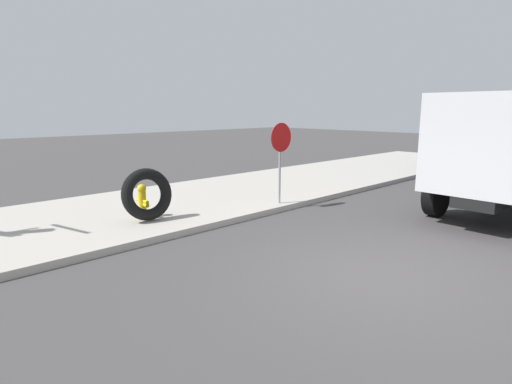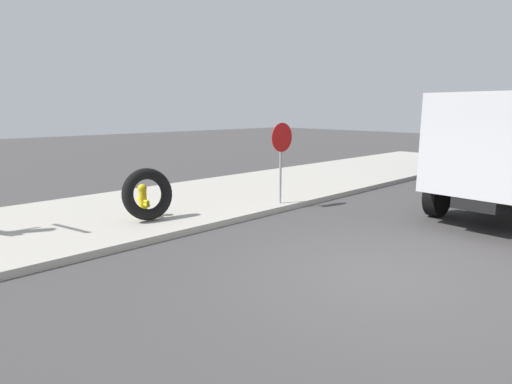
{
  "view_description": "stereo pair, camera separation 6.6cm",
  "coord_description": "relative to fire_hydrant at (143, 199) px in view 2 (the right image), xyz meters",
  "views": [
    {
      "loc": [
        -5.66,
        -3.13,
        2.65
      ],
      "look_at": [
        0.04,
        2.78,
        1.01
      ],
      "focal_mm": 29.1,
      "sensor_mm": 36.0,
      "label": 1
    },
    {
      "loc": [
        -5.61,
        -3.17,
        2.65
      ],
      "look_at": [
        0.04,
        2.78,
        1.01
      ],
      "focal_mm": 29.1,
      "sensor_mm": 36.0,
      "label": 2
    }
  ],
  "objects": [
    {
      "name": "ground_plane",
      "position": [
        0.99,
        -5.55,
        -0.57
      ],
      "size": [
        80.0,
        80.0,
        0.0
      ],
      "primitive_type": "plane",
      "color": "#423F3F"
    },
    {
      "name": "sidewalk_curb",
      "position": [
        0.99,
        0.95,
        -0.49
      ],
      "size": [
        36.0,
        5.0,
        0.15
      ],
      "primitive_type": "cube",
      "color": "#ADA89E",
      "rests_on": "ground"
    },
    {
      "name": "fire_hydrant",
      "position": [
        0.0,
        0.0,
        0.0
      ],
      "size": [
        0.21,
        0.48,
        0.78
      ],
      "color": "yellow",
      "rests_on": "sidewalk_curb"
    },
    {
      "name": "loose_tire",
      "position": [
        -0.07,
        -0.36,
        0.19
      ],
      "size": [
        1.23,
        0.57,
        1.22
      ],
      "primitive_type": "torus",
      "rotation": [
        1.4,
        0.0,
        -0.1
      ],
      "color": "black",
      "rests_on": "sidewalk_curb"
    },
    {
      "name": "stop_sign",
      "position": [
        3.4,
        -1.25,
        1.07
      ],
      "size": [
        0.76,
        0.08,
        2.15
      ],
      "color": "gray",
      "rests_on": "sidewalk_curb"
    }
  ]
}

